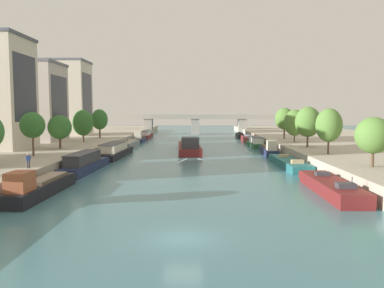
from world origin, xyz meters
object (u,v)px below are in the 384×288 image
at_px(tree_left_distant, 83,123).
at_px(moored_boat_right_gap_after, 256,143).
at_px(barge_midriver, 189,147).
at_px(tree_right_second, 329,125).
at_px(moored_boat_right_downstream, 289,163).
at_px(tree_left_past_mid, 32,125).
at_px(moored_boat_left_downstream, 140,139).
at_px(tree_left_nearest, 60,127).
at_px(moored_boat_left_upstream, 147,135).
at_px(tree_left_by_lamp, 100,119).
at_px(moored_boat_left_midway, 85,163).
at_px(moored_boat_left_second, 115,151).
at_px(moored_boat_right_far, 249,139).
at_px(tree_right_midway, 308,122).
at_px(bridge_far, 195,122).
at_px(tree_right_distant, 285,119).
at_px(person_on_quay, 28,160).
at_px(moored_boat_left_gap_after, 130,144).
at_px(tree_right_by_lamp, 373,135).
at_px(moored_boat_right_upstream, 240,136).
at_px(tree_right_end_of_row, 295,123).
at_px(moored_boat_right_midway, 331,186).
at_px(moored_boat_left_lone, 40,186).
at_px(moored_boat_right_end, 269,150).

bearing_deg(tree_left_distant, moored_boat_right_gap_after, 18.54).
height_order(barge_midriver, tree_right_second, tree_right_second).
bearing_deg(moored_boat_right_downstream, tree_left_past_mid, -173.72).
distance_m(moored_boat_left_downstream, tree_left_nearest, 39.67).
distance_m(moored_boat_left_upstream, moored_boat_right_gap_after, 40.57).
relative_size(moored_boat_right_downstream, tree_left_by_lamp, 2.40).
xyz_separation_m(moored_boat_left_midway, moored_boat_left_second, (0.42, 17.00, -0.04)).
bearing_deg(tree_right_second, tree_left_distant, 154.18).
relative_size(moored_boat_right_far, tree_right_midway, 2.01).
xyz_separation_m(moored_boat_left_midway, bridge_far, (14.55, 82.32, 3.29)).
bearing_deg(tree_right_midway, moored_boat_left_second, 176.48).
relative_size(moored_boat_right_downstream, bridge_far, 0.28).
height_order(tree_right_distant, person_on_quay, tree_right_distant).
relative_size(moored_boat_left_gap_after, tree_right_by_lamp, 2.32).
distance_m(barge_midriver, moored_boat_right_upstream, 44.34).
bearing_deg(moored_boat_left_midway, moored_boat_right_downstream, 10.02).
bearing_deg(tree_right_end_of_row, moored_boat_right_midway, -98.80).
relative_size(moored_boat_left_midway, tree_left_distant, 2.30).
height_order(moored_boat_right_far, person_on_quay, person_on_quay).
relative_size(tree_left_nearest, bridge_far, 0.10).
height_order(moored_boat_left_second, tree_left_by_lamp, tree_left_by_lamp).
bearing_deg(tree_left_by_lamp, moored_boat_right_upstream, 40.51).
height_order(moored_boat_left_second, moored_boat_right_downstream, moored_boat_left_second).
bearing_deg(moored_boat_right_midway, tree_right_by_lamp, 36.68).
distance_m(moored_boat_left_midway, tree_right_end_of_row, 43.81).
relative_size(moored_boat_right_downstream, tree_right_midway, 2.29).
height_order(barge_midriver, moored_boat_right_downstream, barge_midriver).
relative_size(tree_right_midway, tree_right_distant, 1.00).
xyz_separation_m(moored_boat_right_midway, moored_boat_right_gap_after, (-0.14, 49.80, 0.33)).
bearing_deg(moored_boat_right_gap_after, moored_boat_left_second, -145.59).
xyz_separation_m(tree_left_nearest, tree_left_distant, (0.07, 12.67, 0.37)).
relative_size(tree_left_by_lamp, tree_right_distant, 0.96).
relative_size(moored_boat_left_gap_after, tree_right_midway, 1.86).
xyz_separation_m(moored_boat_left_upstream, tree_right_midway, (34.73, -49.91, 5.38)).
height_order(moored_boat_left_lone, tree_right_by_lamp, tree_right_by_lamp).
height_order(barge_midriver, moored_boat_left_second, barge_midriver).
height_order(moored_boat_left_downstream, tree_right_end_of_row, tree_right_end_of_row).
xyz_separation_m(moored_boat_right_far, tree_right_second, (5.27, -47.84, 5.53)).
distance_m(moored_boat_left_second, moored_boat_right_gap_after, 34.40).
bearing_deg(moored_boat_right_midway, tree_left_past_mid, 158.32).
distance_m(moored_boat_right_gap_after, tree_left_by_lamp, 36.44).
bearing_deg(tree_right_distant, barge_midriver, -153.21).
bearing_deg(tree_left_nearest, bridge_far, 72.69).
xyz_separation_m(tree_left_past_mid, tree_right_distant, (42.77, 35.17, 0.20)).
bearing_deg(moored_boat_left_gap_after, moored_boat_left_downstream, 89.95).
relative_size(moored_boat_right_midway, moored_boat_right_upstream, 1.21).
height_order(barge_midriver, tree_right_by_lamp, tree_right_by_lamp).
bearing_deg(tree_left_nearest, tree_right_end_of_row, 18.55).
relative_size(moored_boat_left_second, tree_left_distant, 2.61).
height_order(moored_boat_right_end, tree_left_distant, tree_left_distant).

